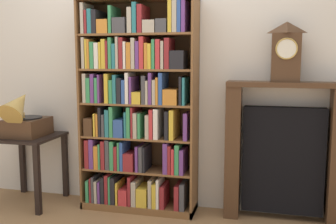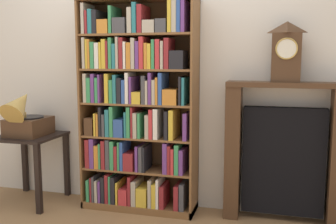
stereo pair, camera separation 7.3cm
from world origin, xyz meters
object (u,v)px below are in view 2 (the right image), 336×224
object	(u,v)px
bookshelf	(136,111)
fireplace_mantel	(283,154)
gramophone	(25,117)
side_table_left	(30,151)
mantel_clock	(286,52)

from	to	relation	value
bookshelf	fireplace_mantel	world-z (taller)	bookshelf
bookshelf	gramophone	world-z (taller)	bookshelf
bookshelf	fireplace_mantel	size ratio (longest dim) A/B	1.59
side_table_left	mantel_clock	size ratio (longest dim) A/B	1.35
bookshelf	side_table_left	size ratio (longest dim) A/B	2.89
fireplace_mantel	side_table_left	bearing A→B (deg)	-175.54
side_table_left	bookshelf	bearing A→B (deg)	5.78
bookshelf	gramophone	xyz separation A→B (m)	(-0.99, -0.15, -0.07)
gramophone	fireplace_mantel	size ratio (longest dim) A/B	0.42
bookshelf	gramophone	distance (m)	1.00
gramophone	fireplace_mantel	bearing A→B (deg)	5.71
bookshelf	mantel_clock	bearing A→B (deg)	2.52
gramophone	bookshelf	bearing A→B (deg)	8.53
side_table_left	gramophone	xyz separation A→B (m)	(0.00, -0.05, 0.32)
bookshelf	fireplace_mantel	bearing A→B (deg)	3.40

